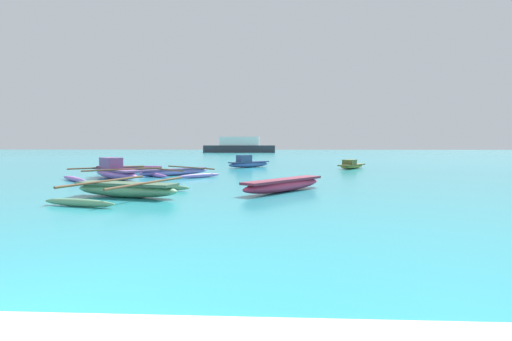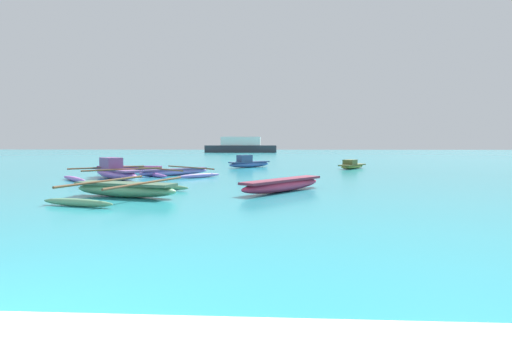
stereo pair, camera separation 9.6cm
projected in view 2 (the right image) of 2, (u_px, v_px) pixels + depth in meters
The scene contains 8 objects.
moored_boat_0 at pixel (115, 172), 18.25m from camera, with size 4.75×4.74×0.96m.
moored_boat_1 at pixel (352, 165), 25.82m from camera, with size 2.28×2.88×0.60m.
moored_boat_2 at pixel (249, 163), 27.20m from camera, with size 2.93×2.96×0.86m.
moored_boat_3 at pixel (125, 189), 11.88m from camera, with size 3.49×4.49×0.49m.
moored_boat_4 at pixel (175, 172), 20.19m from camera, with size 4.82×4.71×0.40m.
moored_boat_5 at pixel (129, 168), 23.75m from camera, with size 4.15×0.97×0.29m.
moored_boat_6 at pixel (283, 184), 13.24m from camera, with size 2.95×3.63×0.42m.
distant_ferry at pixel (241, 146), 78.48m from camera, with size 13.95×3.07×3.07m.
Camera 2 is at (2.66, -2.24, 1.56)m, focal length 28.00 mm.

